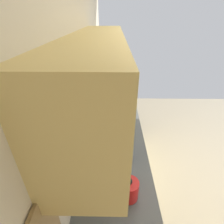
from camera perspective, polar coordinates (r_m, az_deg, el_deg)
ground_plane at (r=2.98m, az=29.32°, el=-21.09°), size 5.86×5.86×0.00m
wall_back at (r=1.84m, az=-10.46°, el=1.47°), size 3.78×0.12×2.55m
counter_run at (r=2.09m, az=0.96°, el=-23.76°), size 2.95×0.65×0.91m
upper_cabinets at (r=1.30m, az=-4.62°, el=12.22°), size 1.74×0.35×0.57m
oven_range at (r=3.45m, az=1.45°, el=1.07°), size 0.62×0.69×1.09m
microwave at (r=1.67m, az=0.52°, el=-10.06°), size 0.49×0.34×0.30m
bowl at (r=2.33m, az=3.67°, el=-0.94°), size 0.16×0.16×0.06m
kettle at (r=1.41m, az=5.79°, el=-24.53°), size 0.19×0.14×0.19m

